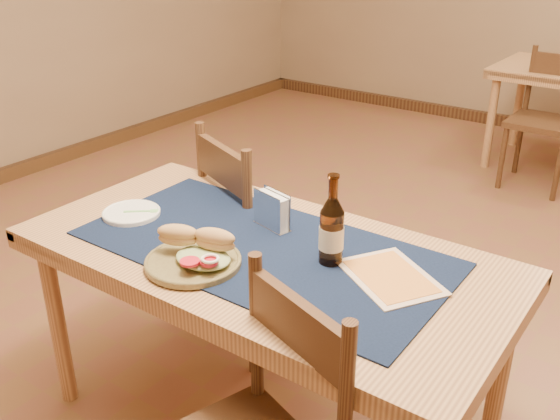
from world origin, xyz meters
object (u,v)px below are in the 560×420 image
Objects in this scene: main_table at (262,271)px; sandwich_plate at (196,255)px; beer_bottle at (332,231)px; chair_main_far at (260,236)px; napkin_holder at (272,211)px.

main_table is 0.25m from sandwich_plate.
sandwich_plate is 1.03× the size of beer_bottle.
sandwich_plate is at bearing -115.65° from main_table.
beer_bottle is at bearing 12.12° from main_table.
chair_main_far is at bearing 145.93° from beer_bottle.
napkin_holder is at bearing 113.64° from main_table.
sandwich_plate is at bearing -68.67° from chair_main_far.
chair_main_far reaches higher than main_table.
beer_bottle is (0.33, 0.25, 0.08)m from sandwich_plate.
chair_main_far reaches higher than sandwich_plate.
beer_bottle is at bearing -16.97° from napkin_holder.
beer_bottle is 1.85× the size of napkin_holder.
main_table is 5.57× the size of beer_bottle.
napkin_holder is (-0.06, 0.14, 0.15)m from main_table.
chair_main_far is at bearing 111.33° from sandwich_plate.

